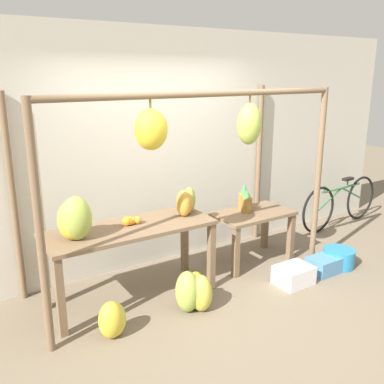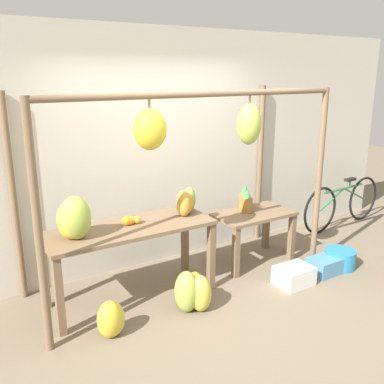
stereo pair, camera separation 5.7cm
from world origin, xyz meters
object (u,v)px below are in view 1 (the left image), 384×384
(banana_pile_on_table, at_px, (74,221))
(banana_pile_ground_right, at_px, (195,292))
(blue_bucket, at_px, (339,258))
(fruit_crate_purple, at_px, (324,265))
(papaya_pile, at_px, (186,202))
(fruit_crate_white, at_px, (294,275))
(pineapple_cluster, at_px, (245,200))
(parked_bicycle, at_px, (341,203))
(banana_pile_ground_left, at_px, (113,320))
(orange_pile, at_px, (130,221))

(banana_pile_on_table, xyz_separation_m, banana_pile_ground_right, (1.00, -0.52, -0.78))
(blue_bucket, height_order, fruit_crate_purple, blue_bucket)
(banana_pile_ground_right, relative_size, papaya_pile, 1.33)
(fruit_crate_white, relative_size, blue_bucket, 1.06)
(pineapple_cluster, height_order, papaya_pile, papaya_pile)
(parked_bicycle, bearing_deg, fruit_crate_purple, -146.50)
(banana_pile_on_table, bearing_deg, banana_pile_ground_left, -76.04)
(pineapple_cluster, distance_m, blue_bucket, 1.34)
(banana_pile_ground_right, relative_size, parked_bicycle, 0.25)
(blue_bucket, distance_m, parked_bicycle, 1.56)
(pineapple_cluster, distance_m, parked_bicycle, 2.08)
(pineapple_cluster, bearing_deg, fruit_crate_white, -86.60)
(pineapple_cluster, height_order, parked_bicycle, pineapple_cluster)
(parked_bicycle, height_order, papaya_pile, papaya_pile)
(orange_pile, relative_size, banana_pile_ground_left, 0.57)
(pineapple_cluster, xyz_separation_m, fruit_crate_purple, (0.55, -0.82, -0.69))
(parked_bicycle, relative_size, fruit_crate_purple, 4.92)
(papaya_pile, bearing_deg, orange_pile, 178.33)
(orange_pile, relative_size, fruit_crate_purple, 0.56)
(banana_pile_on_table, relative_size, fruit_crate_purple, 1.16)
(banana_pile_on_table, height_order, banana_pile_ground_right, banana_pile_on_table)
(fruit_crate_white, bearing_deg, papaya_pile, 143.52)
(parked_bicycle, bearing_deg, banana_pile_on_table, -175.58)
(pineapple_cluster, xyz_separation_m, banana_pile_ground_left, (-2.05, -0.68, -0.61))
(blue_bucket, distance_m, papaya_pile, 2.06)
(pineapple_cluster, height_order, banana_pile_ground_left, pineapple_cluster)
(orange_pile, height_order, pineapple_cluster, pineapple_cluster)
(orange_pile, bearing_deg, banana_pile_ground_right, -55.65)
(banana_pile_ground_right, bearing_deg, papaya_pile, 65.75)
(orange_pile, bearing_deg, parked_bicycle, 4.05)
(banana_pile_on_table, bearing_deg, papaya_pile, 2.27)
(banana_pile_ground_left, relative_size, fruit_crate_purple, 0.98)
(banana_pile_ground_right, xyz_separation_m, fruit_crate_purple, (1.73, -0.13, -0.10))
(fruit_crate_purple, bearing_deg, fruit_crate_white, -178.72)
(banana_pile_on_table, relative_size, banana_pile_ground_right, 0.93)
(banana_pile_ground_left, distance_m, blue_bucket, 2.89)
(fruit_crate_purple, bearing_deg, orange_pile, 161.27)
(papaya_pile, bearing_deg, banana_pile_ground_right, -114.25)
(fruit_crate_white, height_order, blue_bucket, blue_bucket)
(orange_pile, height_order, blue_bucket, orange_pile)
(orange_pile, bearing_deg, papaya_pile, -1.67)
(orange_pile, xyz_separation_m, banana_pile_ground_right, (0.40, -0.59, -0.64))
(orange_pile, height_order, banana_pile_ground_right, orange_pile)
(parked_bicycle, xyz_separation_m, fruit_crate_purple, (-1.48, -0.98, -0.27))
(banana_pile_on_table, distance_m, fruit_crate_purple, 2.94)
(parked_bicycle, distance_m, papaya_pile, 3.02)
(fruit_crate_white, relative_size, papaya_pile, 1.20)
(pineapple_cluster, distance_m, banana_pile_ground_right, 1.48)
(banana_pile_ground_left, height_order, papaya_pile, papaya_pile)
(banana_pile_on_table, distance_m, parked_bicycle, 4.27)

